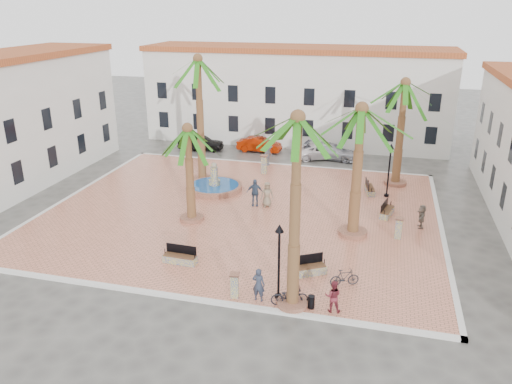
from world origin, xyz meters
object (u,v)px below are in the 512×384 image
(fountain, at_px, (215,186))
(palm_nw, at_px, (198,72))
(car_black, at_px, (201,142))
(bicycle_b, at_px, (345,278))
(pedestrian_fountain_b, at_px, (255,192))
(car_red, at_px, (259,145))
(palm_ne, at_px, (404,95))
(pedestrian_east, at_px, (422,216))
(bench_se, at_px, (307,269))
(bollard_se, at_px, (235,285))
(cyclist_a, at_px, (259,285))
(pedestrian_fountain_a, at_px, (267,194))
(lamppost_e, at_px, (390,161))
(pedestrian_north, at_px, (268,155))
(bench_ne, at_px, (370,189))
(bollard_n, at_px, (264,164))
(palm_s, at_px, (297,139))
(palm_sw, at_px, (188,141))
(bench_e, at_px, (387,212))
(bench_s, at_px, (180,258))
(bicycle_a, at_px, (289,296))
(cyclist_b, at_px, (333,296))
(car_silver, at_px, (331,151))
(litter_bin, at_px, (311,302))
(lamppost_s, at_px, (279,249))
(bollard_e, at_px, (399,228))
(car_white, at_px, (321,151))
(palm_e, at_px, (361,125))

(fountain, distance_m, palm_nw, 8.57)
(car_black, bearing_deg, bicycle_b, -151.29)
(pedestrian_fountain_b, relative_size, car_black, 0.44)
(car_black, height_order, car_red, car_black)
(palm_ne, distance_m, pedestrian_east, 10.21)
(bench_se, distance_m, bollard_se, 4.29)
(cyclist_a, relative_size, pedestrian_east, 1.12)
(cyclist_a, xyz_separation_m, pedestrian_fountain_a, (-2.35, 11.60, 0.03))
(lamppost_e, bearing_deg, pedestrian_north, 153.12)
(palm_nw, distance_m, bench_ne, 15.45)
(bollard_se, relative_size, cyclist_a, 0.75)
(bench_ne, xyz_separation_m, bollard_n, (-8.72, 2.50, 0.53))
(bench_ne, bearing_deg, fountain, 90.85)
(bench_se, bearing_deg, bicycle_b, -48.85)
(palm_s, bearing_deg, pedestrian_north, 106.23)
(bench_se, height_order, bollard_n, bollard_n)
(pedestrian_east, relative_size, car_red, 0.36)
(bollard_n, height_order, pedestrian_fountain_a, pedestrian_fountain_a)
(palm_nw, xyz_separation_m, palm_sw, (2.02, -7.46, -3.19))
(palm_nw, xyz_separation_m, pedestrian_east, (16.47, -4.94, -7.76))
(bench_e, relative_size, bench_ne, 1.01)
(bench_s, height_order, bicycle_a, bench_s)
(cyclist_b, xyz_separation_m, pedestrian_east, (4.37, 10.61, -0.02))
(pedestrian_fountain_b, distance_m, car_silver, 13.66)
(litter_bin, height_order, cyclist_a, cyclist_a)
(bicycle_b, height_order, car_red, car_red)
(palm_nw, distance_m, pedestrian_fountain_a, 10.63)
(fountain, xyz_separation_m, bollard_n, (2.72, 4.76, 0.52))
(pedestrian_fountain_b, bearing_deg, bench_s, -114.54)
(bench_s, bearing_deg, bollard_n, 89.36)
(bicycle_b, height_order, pedestrian_fountain_b, pedestrian_fountain_b)
(bicycle_a, height_order, pedestrian_north, pedestrian_north)
(lamppost_s, relative_size, bollard_e, 2.91)
(pedestrian_fountain_b, xyz_separation_m, car_red, (-3.16, 13.77, -0.42))
(bollard_n, xyz_separation_m, cyclist_b, (7.77, -18.57, -0.03))
(car_white, bearing_deg, bench_ne, -173.69)
(palm_sw, height_order, pedestrian_fountain_b, palm_sw)
(cyclist_b, bearing_deg, bollard_n, -72.19)
(palm_sw, distance_m, car_white, 18.27)
(bench_e, bearing_deg, pedestrian_east, -110.33)
(palm_ne, distance_m, lamppost_e, 5.19)
(car_silver, bearing_deg, bicycle_a, -169.64)
(bicycle_b, relative_size, pedestrian_east, 1.00)
(car_black, bearing_deg, pedestrian_fountain_a, -149.98)
(palm_e, xyz_separation_m, lamppost_s, (-2.92, -8.07, -4.22))
(bench_ne, xyz_separation_m, pedestrian_fountain_b, (-7.68, -4.55, 0.70))
(cyclist_b, relative_size, pedestrian_fountain_a, 0.89)
(bench_e, relative_size, bicycle_a, 1.09)
(bollard_se, distance_m, pedestrian_fountain_b, 11.69)
(bench_se, bearing_deg, bicycle_a, -128.05)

